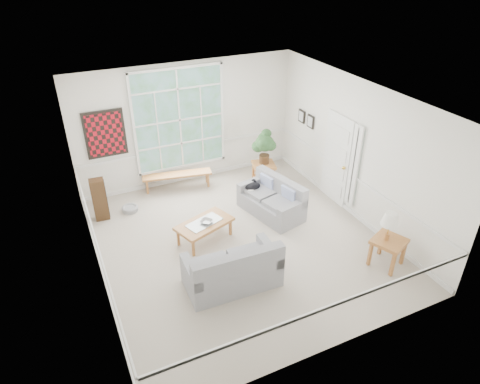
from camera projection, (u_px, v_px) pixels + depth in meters
name	position (u px, v px, depth m)	size (l,w,h in m)	color
floor	(240.00, 242.00, 8.80)	(5.50, 6.00, 0.01)	#A69B8D
ceiling	(240.00, 100.00, 7.27)	(5.50, 6.00, 0.02)	white
wall_back	(187.00, 124.00, 10.37)	(5.50, 0.02, 3.00)	white
wall_front	(335.00, 275.00, 5.70)	(5.50, 0.02, 3.00)	white
wall_left	(89.00, 211.00, 7.03)	(0.02, 6.00, 3.00)	white
wall_right	(357.00, 151.00, 9.04)	(0.02, 6.00, 3.00)	white
window_back	(180.00, 120.00, 10.19)	(2.30, 0.08, 2.40)	white
entry_door	(336.00, 159.00, 9.72)	(0.08, 0.90, 2.10)	white
door_sidelight	(354.00, 167.00, 9.18)	(0.08, 0.26, 1.90)	white
wall_art	(105.00, 134.00, 9.57)	(0.90, 0.06, 1.10)	#620D14
wall_frame_near	(310.00, 122.00, 10.36)	(0.04, 0.26, 0.32)	black
wall_frame_far	(301.00, 116.00, 10.67)	(0.04, 0.26, 0.32)	black
loveseat_right	(271.00, 198.00, 9.50)	(0.78, 1.51, 0.81)	gray
loveseat_front	(232.00, 264.00, 7.50)	(1.65, 0.85, 0.89)	gray
coffee_table	(205.00, 231.00, 8.74)	(1.14, 0.62, 0.43)	#A46530
pewter_bowl	(206.00, 221.00, 8.61)	(0.29, 0.29, 0.07)	#9C9CA1
window_bench	(178.00, 181.00, 10.59)	(1.69, 0.33, 0.39)	#A46530
end_table	(263.00, 173.00, 10.78)	(0.54, 0.54, 0.54)	#A46530
houseplant	(265.00, 147.00, 10.47)	(0.51, 0.51, 0.87)	#294E27
side_table	(387.00, 252.00, 8.04)	(0.56, 0.56, 0.57)	#A46530
table_lamp	(389.00, 226.00, 7.77)	(0.33, 0.33, 0.57)	silver
pet_bed	(130.00, 208.00, 9.77)	(0.38, 0.38, 0.11)	gray
floor_speaker	(100.00, 199.00, 9.29)	(0.30, 0.24, 0.97)	#382312
cat	(253.00, 186.00, 9.76)	(0.37, 0.26, 0.17)	black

